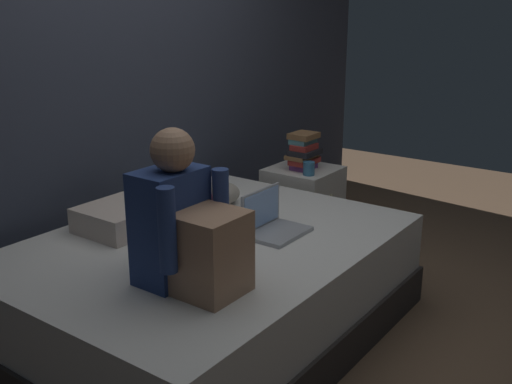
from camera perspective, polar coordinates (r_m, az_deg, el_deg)
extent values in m
plane|color=brown|center=(3.22, 2.25, -13.32)|extent=(8.00, 8.00, 0.00)
cube|color=#383D4C|center=(3.59, -13.97, 12.18)|extent=(5.60, 0.10, 2.70)
cube|color=#332D2B|center=(3.19, -4.36, -11.53)|extent=(2.00, 1.50, 0.21)
cube|color=silver|center=(3.07, -4.47, -7.21)|extent=(1.96, 1.46, 0.32)
cube|color=beige|center=(4.22, 4.44, -1.48)|extent=(0.44, 0.44, 0.57)
sphere|color=gray|center=(4.07, 7.11, -0.39)|extent=(0.04, 0.04, 0.04)
cube|color=navy|center=(2.51, -8.12, -3.18)|extent=(0.30, 0.20, 0.48)
sphere|color=#A87C5E|center=(2.40, -7.93, 3.95)|extent=(0.18, 0.18, 0.18)
cube|color=#A87C5E|center=(2.40, -4.24, -5.85)|extent=(0.26, 0.24, 0.34)
cylinder|color=navy|center=(2.29, -8.43, -3.63)|extent=(0.07, 0.07, 0.34)
cylinder|color=navy|center=(2.52, -3.35, -1.56)|extent=(0.07, 0.07, 0.34)
cube|color=#9EA0A5|center=(3.05, 2.20, -3.90)|extent=(0.32, 0.22, 0.02)
cube|color=#9EA0A5|center=(3.08, 0.44, -1.53)|extent=(0.32, 0.01, 0.20)
cube|color=#8CB2EA|center=(3.07, 0.56, -1.56)|extent=(0.29, 0.00, 0.18)
cube|color=beige|center=(3.23, -11.53, -1.98)|extent=(0.56, 0.36, 0.13)
cube|color=#703D84|center=(4.11, 4.54, 2.47)|extent=(0.18, 0.12, 0.04)
cube|color=#9E2D28|center=(4.10, 4.62, 2.96)|extent=(0.22, 0.13, 0.04)
cube|color=brown|center=(4.09, 4.37, 3.41)|extent=(0.22, 0.15, 0.03)
cube|color=black|center=(4.07, 4.65, 3.80)|extent=(0.21, 0.16, 0.04)
cube|color=#9E2D28|center=(4.06, 4.58, 4.29)|extent=(0.17, 0.12, 0.04)
cube|color=teal|center=(4.08, 4.48, 4.86)|extent=(0.18, 0.12, 0.04)
cube|color=brown|center=(4.06, 4.55, 5.35)|extent=(0.18, 0.16, 0.04)
cylinder|color=teal|center=(3.96, 5.04, 2.24)|extent=(0.08, 0.08, 0.09)
ellipsoid|color=#8E3D47|center=(3.47, -4.76, -0.53)|extent=(0.20, 0.17, 0.11)
ellipsoid|color=#4C6B56|center=(3.48, -5.40, -0.49)|extent=(0.19, 0.16, 0.11)
ellipsoid|color=gray|center=(3.61, -4.33, 0.12)|extent=(0.18, 0.15, 0.10)
ellipsoid|color=gray|center=(3.50, -3.27, -0.18)|extent=(0.23, 0.20, 0.13)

